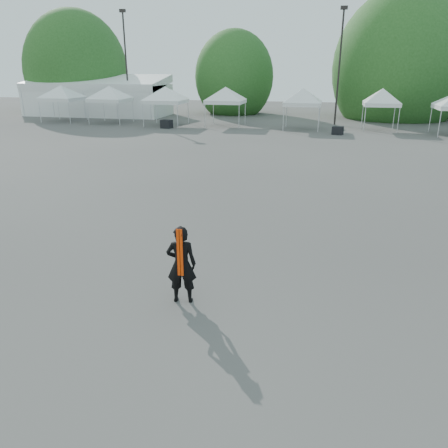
# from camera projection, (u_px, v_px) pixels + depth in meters

# --- Properties ---
(ground) EXTENTS (120.00, 120.00, 0.00)m
(ground) POSITION_uv_depth(u_px,v_px,m) (230.00, 271.00, 11.11)
(ground) COLOR #474442
(ground) RESTS_ON ground
(marquee) EXTENTS (15.00, 6.25, 4.23)m
(marquee) POSITION_uv_depth(u_px,v_px,m) (98.00, 96.00, 47.14)
(marquee) COLOR white
(marquee) RESTS_ON ground
(light_pole_west) EXTENTS (0.60, 0.25, 10.30)m
(light_pole_west) POSITION_uv_depth(u_px,v_px,m) (126.00, 59.00, 44.11)
(light_pole_west) COLOR black
(light_pole_west) RESTS_ON ground
(light_pole_east) EXTENTS (0.60, 0.25, 9.80)m
(light_pole_east) POSITION_uv_depth(u_px,v_px,m) (340.00, 60.00, 38.01)
(light_pole_east) COLOR black
(light_pole_east) RESTS_ON ground
(tree_far_w) EXTENTS (4.80, 4.80, 7.30)m
(tree_far_w) POSITION_uv_depth(u_px,v_px,m) (77.00, 71.00, 49.86)
(tree_far_w) COLOR #382314
(tree_far_w) RESTS_ON ground
(tree_mid_w) EXTENTS (4.16, 4.16, 6.33)m
(tree_mid_w) POSITION_uv_depth(u_px,v_px,m) (234.00, 77.00, 48.17)
(tree_mid_w) COLOR #382314
(tree_mid_w) RESTS_ON ground
(tree_mid_e) EXTENTS (5.12, 5.12, 7.79)m
(tree_mid_e) POSITION_uv_depth(u_px,v_px,m) (399.00, 68.00, 43.43)
(tree_mid_e) COLOR #382314
(tree_mid_e) RESTS_ON ground
(tent_a) EXTENTS (4.61, 4.61, 3.88)m
(tent_a) POSITION_uv_depth(u_px,v_px,m) (61.00, 88.00, 41.23)
(tent_a) COLOR silver
(tent_a) RESTS_ON ground
(tent_b) EXTENTS (4.58, 4.58, 3.88)m
(tent_b) POSITION_uv_depth(u_px,v_px,m) (109.00, 89.00, 39.92)
(tent_b) COLOR silver
(tent_b) RESTS_ON ground
(tent_c) EXTENTS (4.71, 4.71, 3.88)m
(tent_c) POSITION_uv_depth(u_px,v_px,m) (165.00, 90.00, 38.20)
(tent_c) COLOR silver
(tent_c) RESTS_ON ground
(tent_d) EXTENTS (4.51, 4.51, 3.88)m
(tent_d) POSITION_uv_depth(u_px,v_px,m) (226.00, 90.00, 37.95)
(tent_d) COLOR silver
(tent_d) RESTS_ON ground
(tent_e) EXTENTS (4.25, 4.25, 3.88)m
(tent_e) POSITION_uv_depth(u_px,v_px,m) (303.00, 91.00, 35.69)
(tent_e) COLOR silver
(tent_e) RESTS_ON ground
(tent_f) EXTENTS (3.92, 3.92, 3.88)m
(tent_f) POSITION_uv_depth(u_px,v_px,m) (383.00, 92.00, 35.25)
(tent_f) COLOR silver
(tent_f) RESTS_ON ground
(man) EXTENTS (0.71, 0.53, 1.76)m
(man) POSITION_uv_depth(u_px,v_px,m) (181.00, 264.00, 9.40)
(man) COLOR black
(man) RESTS_ON ground
(crate_west) EXTENTS (1.02, 0.87, 0.70)m
(crate_west) POSITION_uv_depth(u_px,v_px,m) (167.00, 124.00, 37.32)
(crate_west) COLOR black
(crate_west) RESTS_ON ground
(crate_mid) EXTENTS (0.93, 0.80, 0.62)m
(crate_mid) POSITION_uv_depth(u_px,v_px,m) (338.00, 131.00, 33.72)
(crate_mid) COLOR black
(crate_mid) RESTS_ON ground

